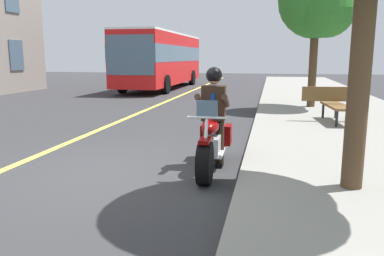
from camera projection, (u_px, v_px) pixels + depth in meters
The scene contains 7 objects.
ground_plane at pixel (117, 175), 6.29m from camera, with size 80.00×80.00×0.00m, color #333335.
lane_center_stripe at pixel (10, 167), 6.68m from camera, with size 60.00×0.16×0.01m, color #E5DB4C.
motorcycle_main at pixel (212, 143), 6.55m from camera, with size 2.21×0.62×1.26m.
rider_main at pixel (214, 108), 6.63m from camera, with size 0.63×0.56×1.74m.
bus_far at pixel (162, 58), 23.39m from camera, with size 11.05×2.70×3.30m.
bench_sidewalk at pixel (336, 101), 10.44m from camera, with size 1.84×1.80×0.95m.
street_tree_curbside at pixel (319, 3), 12.98m from camera, with size 2.80×2.60×4.98m.
Camera 1 is at (5.66, 2.44, 1.91)m, focal length 35.77 mm.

